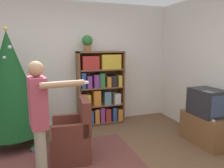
# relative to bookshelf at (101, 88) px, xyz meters

# --- Properties ---
(wall_back) EXTENTS (8.00, 0.10, 2.60)m
(wall_back) POSITION_rel_bookshelf_xyz_m (-0.72, 0.25, 0.51)
(wall_back) COLOR silver
(wall_back) RESTS_ON ground_plane
(bookshelf) EXTENTS (1.00, 0.34, 1.58)m
(bookshelf) POSITION_rel_bookshelf_xyz_m (0.00, 0.00, 0.00)
(bookshelf) COLOR brown
(bookshelf) RESTS_ON ground_plane
(tv_stand) EXTENTS (0.41, 0.86, 0.51)m
(tv_stand) POSITION_rel_bookshelf_xyz_m (1.42, -1.59, -0.54)
(tv_stand) COLOR brown
(tv_stand) RESTS_ON ground_plane
(television) EXTENTS (0.42, 0.56, 0.46)m
(television) POSITION_rel_bookshelf_xyz_m (1.42, -1.59, -0.06)
(television) COLOR #28282D
(television) RESTS_ON tv_stand
(game_remote) EXTENTS (0.04, 0.12, 0.02)m
(game_remote) POSITION_rel_bookshelf_xyz_m (1.29, -1.85, -0.27)
(game_remote) COLOR white
(game_remote) RESTS_ON tv_stand
(christmas_tree) EXTENTS (1.15, 1.15, 2.00)m
(christmas_tree) POSITION_rel_bookshelf_xyz_m (-1.73, -0.46, 0.28)
(christmas_tree) COLOR #4C3323
(christmas_tree) RESTS_ON ground_plane
(armchair) EXTENTS (0.62, 0.62, 0.92)m
(armchair) POSITION_rel_bookshelf_xyz_m (-0.85, -1.35, -0.47)
(armchair) COLOR brown
(armchair) RESTS_ON ground_plane
(standing_person) EXTENTS (0.67, 0.47, 1.52)m
(standing_person) POSITION_rel_bookshelf_xyz_m (-1.31, -1.92, 0.10)
(standing_person) COLOR #9E937F
(standing_person) RESTS_ON ground_plane
(potted_plant) EXTENTS (0.22, 0.22, 0.33)m
(potted_plant) POSITION_rel_bookshelf_xyz_m (-0.28, 0.01, 0.97)
(potted_plant) COLOR #935B38
(potted_plant) RESTS_ON bookshelf
(book_pile_near_tree) EXTENTS (0.17, 0.17, 0.07)m
(book_pile_near_tree) POSITION_rel_bookshelf_xyz_m (-1.37, -0.91, -0.76)
(book_pile_near_tree) COLOR #843889
(book_pile_near_tree) RESTS_ON ground_plane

